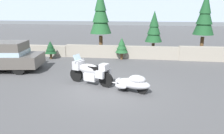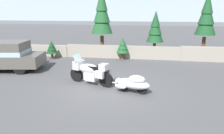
# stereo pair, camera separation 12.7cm
# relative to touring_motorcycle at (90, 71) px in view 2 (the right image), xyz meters

# --- Properties ---
(ground_plane) EXTENTS (80.00, 80.00, 0.00)m
(ground_plane) POSITION_rel_touring_motorcycle_xyz_m (0.80, -0.52, -0.62)
(ground_plane) COLOR #4C4C4F
(stone_guard_wall) EXTENTS (24.00, 0.55, 0.95)m
(stone_guard_wall) POSITION_rel_touring_motorcycle_xyz_m (1.64, 5.76, -0.18)
(stone_guard_wall) COLOR gray
(stone_guard_wall) RESTS_ON ground
(touring_motorcycle) EXTENTS (2.21, 1.22, 1.33)m
(touring_motorcycle) POSITION_rel_touring_motorcycle_xyz_m (0.00, 0.00, 0.00)
(touring_motorcycle) COLOR black
(touring_motorcycle) RESTS_ON ground
(car_shaped_trailer) EXTENTS (2.19, 1.19, 0.76)m
(car_shaped_trailer) POSITION_rel_touring_motorcycle_xyz_m (2.00, -0.76, -0.21)
(car_shaped_trailer) COLOR black
(car_shaped_trailer) RESTS_ON ground
(suv_at_left_edge) EXTENTS (5.04, 2.66, 1.63)m
(suv_at_left_edge) POSITION_rel_touring_motorcycle_xyz_m (-5.63, 1.56, 0.22)
(suv_at_left_edge) COLOR black
(suv_at_left_edge) RESTS_ON ground
(pine_tree_tall) EXTENTS (1.59, 1.59, 4.97)m
(pine_tree_tall) POSITION_rel_touring_motorcycle_xyz_m (-0.83, 6.85, 2.49)
(pine_tree_tall) COLOR brown
(pine_tree_tall) RESTS_ON ground
(pine_tree_secondary) EXTENTS (1.53, 1.53, 4.68)m
(pine_tree_secondary) POSITION_rel_touring_motorcycle_xyz_m (6.81, 7.97, 2.31)
(pine_tree_secondary) COLOR brown
(pine_tree_secondary) RESTS_ON ground
(pine_tree_far_right) EXTENTS (1.24, 1.24, 3.30)m
(pine_tree_far_right) POSITION_rel_touring_motorcycle_xyz_m (3.10, 6.84, 1.44)
(pine_tree_far_right) COLOR brown
(pine_tree_far_right) RESTS_ON ground
(pine_sapling_near) EXTENTS (0.87, 0.87, 1.51)m
(pine_sapling_near) POSITION_rel_touring_motorcycle_xyz_m (0.91, 5.36, 0.32)
(pine_sapling_near) COLOR brown
(pine_sapling_near) RESTS_ON ground
(pine_sapling_farther) EXTENTS (0.82, 0.82, 1.25)m
(pine_sapling_farther) POSITION_rel_touring_motorcycle_xyz_m (-4.01, 4.82, 0.16)
(pine_sapling_farther) COLOR brown
(pine_sapling_farther) RESTS_ON ground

